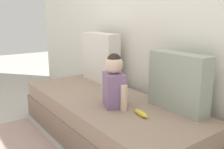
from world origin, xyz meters
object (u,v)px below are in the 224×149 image
object	(u,v)px
toddler	(114,82)
banana	(141,113)
throw_pillow_left	(101,58)
throw_pillow_right	(178,82)
couch	(106,119)

from	to	relation	value
toddler	banana	world-z (taller)	toddler
throw_pillow_left	toddler	size ratio (longest dim) A/B	1.24
throw_pillow_left	throw_pillow_right	distance (m)	1.13
throw_pillow_right	toddler	bearing A→B (deg)	-135.92
throw_pillow_left	toddler	xyz separation A→B (m)	(0.75, -0.36, -0.07)
throw_pillow_right	toddler	distance (m)	0.53
couch	throw_pillow_left	bearing A→B (deg)	150.73
throw_pillow_left	toddler	bearing A→B (deg)	-25.83
couch	toddler	distance (m)	0.46
throw_pillow_left	banana	xyz separation A→B (m)	(1.05, -0.33, -0.26)
couch	banana	bearing A→B (deg)	-1.27
throw_pillow_right	toddler	size ratio (longest dim) A/B	1.13
toddler	couch	bearing A→B (deg)	165.68
throw_pillow_left	couch	bearing A→B (deg)	-29.27
couch	throw_pillow_right	xyz separation A→B (m)	(0.57, 0.32, 0.43)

